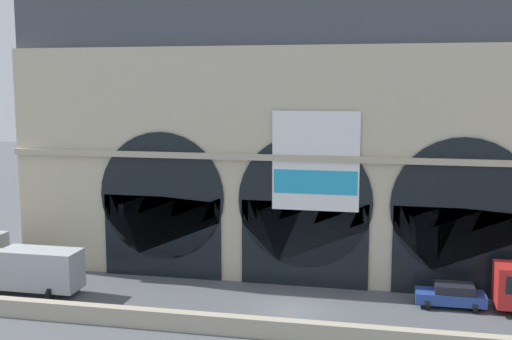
# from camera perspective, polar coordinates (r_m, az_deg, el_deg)

# --- Properties ---
(ground_plane) EXTENTS (200.00, 200.00, 0.00)m
(ground_plane) POSITION_cam_1_polar(r_m,az_deg,el_deg) (41.10, 3.44, -12.65)
(ground_plane) COLOR #54565B
(quay_parapet_wall) EXTENTS (90.00, 0.70, 1.13)m
(quay_parapet_wall) POSITION_cam_1_polar(r_m,az_deg,el_deg) (36.67, 2.35, -14.30)
(quay_parapet_wall) COLOR #B2A891
(quay_parapet_wall) RESTS_ON ground
(station_building) EXTENTS (44.71, 5.21, 21.14)m
(station_building) POSITION_cam_1_polar(r_m,az_deg,el_deg) (45.99, 4.95, 2.69)
(station_building) COLOR beige
(station_building) RESTS_ON ground
(box_truck_west) EXTENTS (7.50, 2.91, 3.12)m
(box_truck_west) POSITION_cam_1_polar(r_m,az_deg,el_deg) (46.40, -19.98, -8.49)
(box_truck_west) COLOR gold
(box_truck_west) RESTS_ON ground
(car_mideast) EXTENTS (4.40, 2.22, 1.55)m
(car_mideast) POSITION_cam_1_polar(r_m,az_deg,el_deg) (43.21, 17.37, -10.83)
(car_mideast) COLOR #28479E
(car_mideast) RESTS_ON ground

